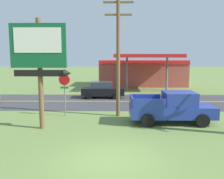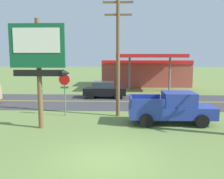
{
  "view_description": "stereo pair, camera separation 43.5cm",
  "coord_description": "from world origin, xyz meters",
  "views": [
    {
      "loc": [
        0.26,
        -9.53,
        4.16
      ],
      "look_at": [
        0.0,
        8.0,
        1.8
      ],
      "focal_mm": 39.85,
      "sensor_mm": 36.0,
      "label": 1
    },
    {
      "loc": [
        0.7,
        -9.51,
        4.16
      ],
      "look_at": [
        0.0,
        8.0,
        1.8
      ],
      "focal_mm": 39.85,
      "sensor_mm": 36.0,
      "label": 2
    }
  ],
  "objects": [
    {
      "name": "road_asphalt",
      "position": [
        0.0,
        13.0,
        0.01
      ],
      "size": [
        140.0,
        8.0,
        0.02
      ],
      "primitive_type": "cube",
      "color": "#3D3D3F",
      "rests_on": "ground"
    },
    {
      "name": "motel_sign",
      "position": [
        -3.94,
        4.28,
        4.2
      ],
      "size": [
        3.34,
        0.54,
        6.24
      ],
      "color": "brown",
      "rests_on": "ground"
    },
    {
      "name": "car_black_mid_lane",
      "position": [
        -1.03,
        15.0,
        0.83
      ],
      "size": [
        4.2,
        2.0,
        1.64
      ],
      "color": "black",
      "rests_on": "ground"
    },
    {
      "name": "gas_station",
      "position": [
        4.02,
        26.03,
        1.94
      ],
      "size": [
        12.0,
        11.5,
        4.4
      ],
      "color": "#A84C42",
      "rests_on": "ground"
    },
    {
      "name": "utility_pole",
      "position": [
        0.43,
        7.52,
        4.41
      ],
      "size": [
        2.02,
        0.26,
        8.2
      ],
      "color": "brown",
      "rests_on": "ground"
    },
    {
      "name": "road_centre_line",
      "position": [
        0.0,
        13.0,
        0.02
      ],
      "size": [
        126.0,
        0.2,
        0.01
      ],
      "primitive_type": "cube",
      "color": "gold",
      "rests_on": "road_asphalt"
    },
    {
      "name": "ground_plane",
      "position": [
        0.0,
        0.0,
        0.0
      ],
      "size": [
        180.0,
        180.0,
        0.0
      ],
      "primitive_type": "plane",
      "color": "olive"
    },
    {
      "name": "pickup_blue_parked_on_lawn",
      "position": [
        3.82,
        5.72,
        0.96
      ],
      "size": [
        5.21,
        2.27,
        1.96
      ],
      "color": "#233893",
      "rests_on": "ground"
    },
    {
      "name": "stop_sign",
      "position": [
        -3.28,
        7.47,
        2.03
      ],
      "size": [
        0.8,
        0.08,
        2.95
      ],
      "color": "slate",
      "rests_on": "ground"
    }
  ]
}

